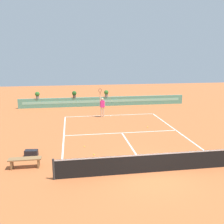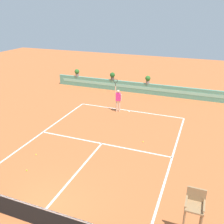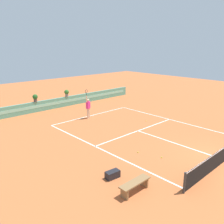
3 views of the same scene
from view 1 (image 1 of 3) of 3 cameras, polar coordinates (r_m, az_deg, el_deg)
ground_plane at (r=18.14m, az=2.45°, el=-5.05°), size 60.00×60.00×0.00m
court_lines at (r=18.81m, az=2.01°, el=-4.38°), size 8.32×11.94×0.01m
net at (r=12.52m, az=8.09°, el=-11.08°), size 8.92×0.10×1.00m
back_wall_barrier at (r=27.98m, az=-1.81°, el=2.38°), size 18.00×0.21×1.00m
bench_courtside at (r=13.65m, az=-18.77°, el=-10.21°), size 1.60×0.44×0.51m
gear_bag at (r=15.07m, az=-17.51°, el=-8.72°), size 0.74×0.43×0.36m
tennis_player at (r=22.91m, az=-2.18°, el=1.44°), size 0.60×0.32×2.58m
tennis_ball_near_baseline at (r=20.01m, az=7.90°, el=-3.35°), size 0.07×0.07×0.07m
tennis_ball_mid_court at (r=14.64m, az=-4.06°, el=-9.39°), size 0.07×0.07×0.07m
tennis_ball_by_sideline at (r=15.87m, az=-6.19°, el=-7.64°), size 0.07×0.07×0.07m
potted_plant_left at (r=27.61m, az=-8.39°, el=4.02°), size 0.48×0.48×0.72m
potted_plant_far_left at (r=27.83m, az=-16.27°, el=3.72°), size 0.48×0.48×0.72m
potted_plant_centre at (r=27.87m, az=-1.28°, el=4.24°), size 0.48×0.48×0.72m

